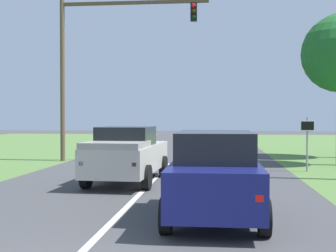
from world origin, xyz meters
The scene contains 5 objects.
ground_plane centered at (0.00, 9.49, 0.00)m, with size 120.00×120.00×0.00m, color #424244.
red_suv_near centered at (2.25, 4.91, 1.03)m, with size 2.14×4.51×1.97m.
pickup_truck_lead centered at (-0.83, 10.37, 1.00)m, with size 2.40×5.43×1.96m.
traffic_light centered at (-3.83, 17.80, 5.70)m, with size 7.69×0.40×8.71m.
keep_moving_sign centered at (6.06, 14.31, 1.46)m, with size 0.60×0.09×2.28m.
Camera 1 is at (2.28, -5.56, 2.31)m, focal length 49.56 mm.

